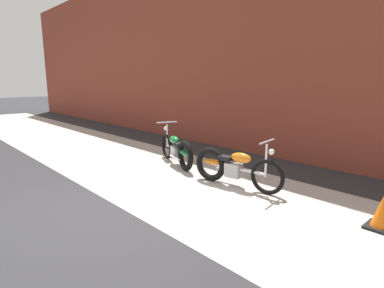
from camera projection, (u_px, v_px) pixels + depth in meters
The scene contains 6 objects.
ground_plane at pixel (121, 208), 5.28m from camera, with size 80.00×80.00×0.00m, color #2D2D30.
sidewalk_slab at pixel (196, 185), 6.45m from camera, with size 36.00×3.50×0.01m, color #B2ADA3.
brick_building_wall at pixel (293, 38), 8.11m from camera, with size 36.00×0.50×6.36m, color brown.
motorcycle_green at pixel (178, 150), 7.83m from camera, with size 1.93×0.86×1.03m.
motorcycle_orange at pixel (230, 167), 6.33m from camera, with size 2.00×0.59×1.03m.
traffic_cone at pixel (383, 213), 4.49m from camera, with size 0.40×0.40×0.55m.
Camera 1 is at (4.45, -2.49, 2.11)m, focal length 29.35 mm.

